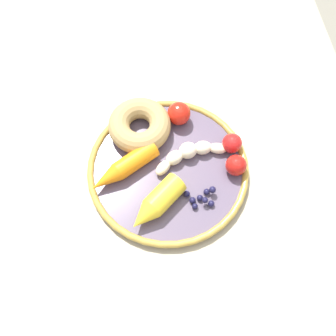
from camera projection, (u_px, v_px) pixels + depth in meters
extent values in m
plane|color=gray|center=(173.00, 253.00, 1.33)|extent=(6.00, 6.00, 0.00)
cube|color=tan|center=(178.00, 171.00, 0.69)|extent=(1.20, 0.73, 0.03)
cube|color=tan|center=(65.00, 80.00, 1.23)|extent=(0.05, 0.05, 0.70)
cube|color=tan|center=(245.00, 64.00, 1.26)|extent=(0.05, 0.05, 0.70)
cylinder|color=#54475B|center=(168.00, 169.00, 0.67)|extent=(0.28, 0.28, 0.01)
torus|color=#AD8B37|center=(168.00, 168.00, 0.66)|extent=(0.29, 0.29, 0.01)
ellipsoid|color=#F5E4BB|center=(218.00, 148.00, 0.67)|extent=(0.03, 0.04, 0.02)
ellipsoid|color=#F5E4BB|center=(203.00, 148.00, 0.66)|extent=(0.03, 0.03, 0.02)
ellipsoid|color=#F5E4BB|center=(188.00, 150.00, 0.66)|extent=(0.04, 0.04, 0.03)
ellipsoid|color=#F5E4BB|center=(174.00, 158.00, 0.65)|extent=(0.04, 0.04, 0.02)
ellipsoid|color=#F5E4BB|center=(163.00, 168.00, 0.65)|extent=(0.04, 0.04, 0.02)
cylinder|color=orange|center=(136.00, 160.00, 0.65)|extent=(0.07, 0.08, 0.03)
cone|color=orange|center=(105.00, 180.00, 0.63)|extent=(0.06, 0.06, 0.03)
cylinder|color=yellow|center=(165.00, 195.00, 0.62)|extent=(0.07, 0.07, 0.04)
cone|color=yellow|center=(143.00, 218.00, 0.60)|extent=(0.06, 0.06, 0.04)
torus|color=#A98952|center=(140.00, 125.00, 0.67)|extent=(0.15, 0.15, 0.04)
sphere|color=#191638|center=(207.00, 192.00, 0.63)|extent=(0.01, 0.01, 0.01)
sphere|color=#191638|center=(211.00, 204.00, 0.63)|extent=(0.01, 0.01, 0.01)
sphere|color=#191638|center=(187.00, 194.00, 0.63)|extent=(0.01, 0.01, 0.01)
sphere|color=#191638|center=(200.00, 198.00, 0.63)|extent=(0.01, 0.01, 0.01)
sphere|color=#191638|center=(192.00, 200.00, 0.63)|extent=(0.01, 0.01, 0.01)
sphere|color=#191638|center=(195.00, 206.00, 0.62)|extent=(0.01, 0.01, 0.01)
sphere|color=#191638|center=(205.00, 200.00, 0.62)|extent=(0.01, 0.01, 0.01)
sphere|color=#191638|center=(212.00, 190.00, 0.63)|extent=(0.01, 0.01, 0.01)
sphere|color=red|center=(179.00, 114.00, 0.68)|extent=(0.04, 0.04, 0.04)
sphere|color=red|center=(236.00, 165.00, 0.64)|extent=(0.04, 0.04, 0.04)
sphere|color=red|center=(232.00, 143.00, 0.66)|extent=(0.04, 0.04, 0.04)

